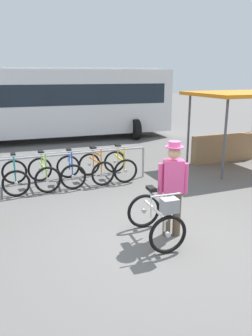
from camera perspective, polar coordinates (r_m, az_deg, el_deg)
name	(u,v)px	position (r m, az deg, el deg)	size (l,w,h in m)	color
ground_plane	(157,240)	(6.06, 5.36, -12.06)	(80.00, 80.00, 0.00)	#605E5B
bike_rack_rail	(76,160)	(8.75, -8.56, 1.41)	(3.90, 0.29, 0.88)	#99999E
racked_bike_teal	(15,176)	(8.80, -18.31, -1.30)	(0.76, 1.16, 0.97)	black
racked_bike_lime	(44,173)	(8.86, -13.81, -0.83)	(0.68, 1.13, 0.98)	black
racked_bike_blue	(71,170)	(8.98, -9.40, -0.36)	(0.83, 1.19, 0.97)	black
racked_bike_orange	(96,167)	(9.15, -5.13, 0.09)	(0.68, 1.12, 0.97)	black
racked_bike_yellow	(120,165)	(9.37, -1.04, 0.52)	(0.80, 1.19, 0.98)	black
featured_bicycle	(157,218)	(5.82, 5.31, -8.40)	(0.78, 1.21, 0.97)	black
person_with_featured_bike	(173,185)	(5.90, 7.98, -2.91)	(0.50, 0.32, 1.72)	brown
bus_distant	(56,100)	(15.23, -11.82, 11.29)	(10.21, 4.12, 3.08)	silver
market_stall	(234,121)	(11.15, 17.91, 7.60)	(3.24, 2.49, 2.30)	#4C4C51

